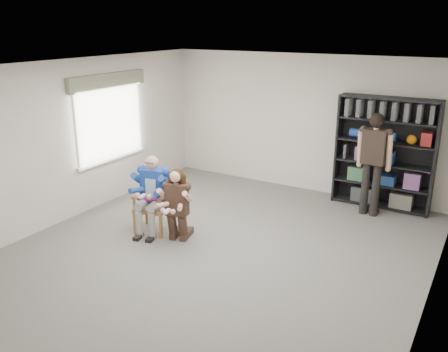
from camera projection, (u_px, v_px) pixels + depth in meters
The scene contains 8 objects.
room_shell at pixel (215, 166), 6.85m from camera, with size 6.00×7.00×2.80m, color silver, non-canonical shape.
floor at pixel (215, 253), 7.28m from camera, with size 6.00×7.00×0.01m, color #5E5B58.
window_left at pixel (110, 119), 9.02m from camera, with size 0.16×2.00×1.75m, color silver, non-canonical shape.
armchair at pixel (153, 203), 7.92m from camera, with size 0.59×0.57×1.02m, color #945E33, non-canonical shape.
seated_man at pixel (152, 194), 7.87m from camera, with size 0.57×0.79×1.32m, color navy, non-canonical shape.
kneeling_woman at pixel (176, 206), 7.51m from camera, with size 0.51×0.81×1.21m, color #35271B, non-canonical shape.
bookshelf at pixel (385, 154), 8.83m from camera, with size 1.80×0.38×2.10m, color black, non-canonical shape.
standing_man at pixel (373, 166), 8.47m from camera, with size 0.58×0.32×1.88m, color black, non-canonical shape.
Camera 1 is at (3.44, -5.58, 3.39)m, focal length 38.00 mm.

